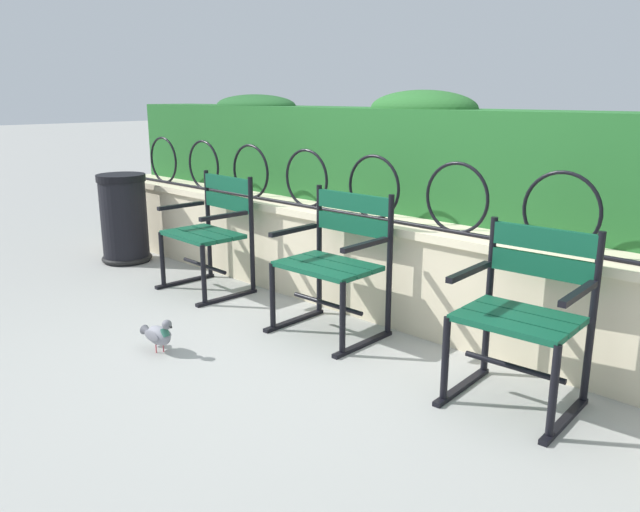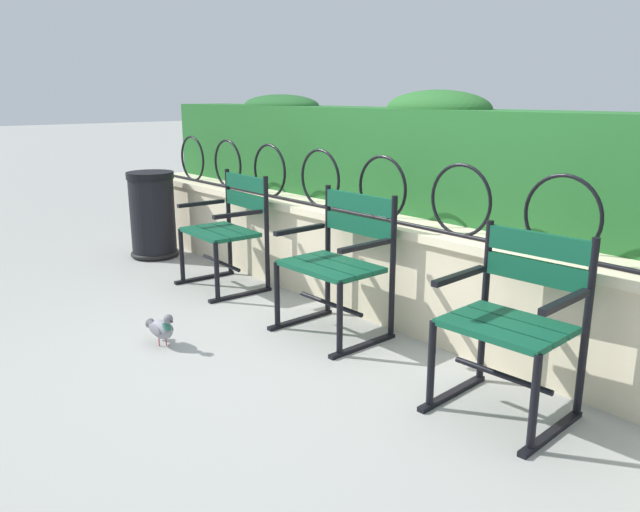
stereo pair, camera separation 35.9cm
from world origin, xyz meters
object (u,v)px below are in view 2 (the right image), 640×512
Objects in this scene: park_chair_left at (229,227)px; trash_bin at (153,217)px; park_chair_centre at (340,259)px; park_chair_right at (515,318)px; pigeon_near_chairs at (161,328)px.

park_chair_left reaches higher than trash_bin.
park_chair_left is 0.99× the size of park_chair_centre.
park_chair_right is at bearing -2.57° from park_chair_centre.
park_chair_centre is 1.27m from park_chair_right.
pigeon_near_chairs is (0.77, -0.96, -0.36)m from park_chair_left.
trash_bin is (-2.50, -0.05, -0.10)m from park_chair_centre.
park_chair_left is at bearing 2.02° from trash_bin.
trash_bin is (-2.00, 0.92, 0.26)m from pigeon_near_chairs.
pigeon_near_chairs is 0.37× the size of trash_bin.
park_chair_left reaches higher than park_chair_right.
park_chair_centre reaches higher than pigeon_near_chairs.
park_chair_left is 1.24m from trash_bin.
park_chair_right reaches higher than pigeon_near_chairs.
trash_bin is at bearing 179.92° from park_chair_right.
trash_bin is at bearing -178.81° from park_chair_centre.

